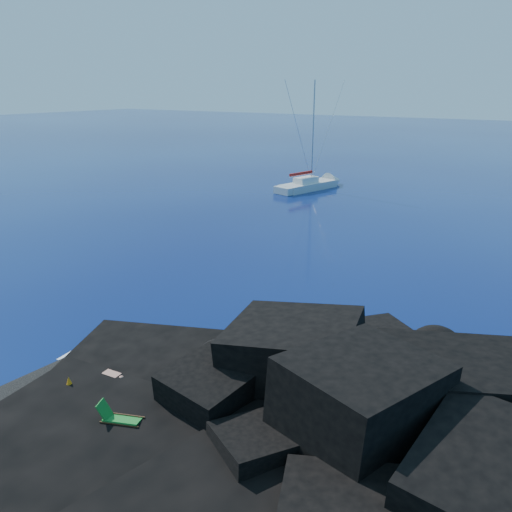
{
  "coord_description": "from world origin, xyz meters",
  "views": [
    {
      "loc": [
        18.09,
        -9.78,
        11.8
      ],
      "look_at": [
        2.74,
        14.61,
        2.0
      ],
      "focal_mm": 35.0,
      "sensor_mm": 36.0,
      "label": 1
    }
  ],
  "objects": [
    {
      "name": "ground",
      "position": [
        0.0,
        0.0,
        0.0
      ],
      "size": [
        400.0,
        400.0,
        0.0
      ],
      "primitive_type": "plane",
      "color": "#04053A",
      "rests_on": "ground"
    },
    {
      "name": "headland",
      "position": [
        13.0,
        3.0,
        0.0
      ],
      "size": [
        24.0,
        24.0,
        3.6
      ],
      "primitive_type": null,
      "color": "black",
      "rests_on": "ground"
    },
    {
      "name": "beach",
      "position": [
        4.5,
        0.5,
        0.0
      ],
      "size": [
        9.08,
        6.86,
        0.7
      ],
      "primitive_type": "cube",
      "rotation": [
        0.0,
        0.0,
        -0.1
      ],
      "color": "black",
      "rests_on": "ground"
    },
    {
      "name": "surf_foam",
      "position": [
        5.0,
        5.0,
        0.0
      ],
      "size": [
        10.0,
        8.0,
        0.06
      ],
      "primitive_type": null,
      "color": "white",
      "rests_on": "ground"
    },
    {
      "name": "sailboat",
      "position": [
        -8.36,
        44.15,
        0.0
      ],
      "size": [
        5.7,
        12.32,
        12.67
      ],
      "primitive_type": null,
      "rotation": [
        0.0,
        0.0,
        -0.27
      ],
      "color": "silver",
      "rests_on": "ground"
    },
    {
      "name": "deck_chair",
      "position": [
        6.22,
        0.22,
        0.86
      ],
      "size": [
        1.62,
        1.14,
        1.02
      ],
      "primitive_type": null,
      "rotation": [
        0.0,
        0.0,
        0.36
      ],
      "color": "#1A7627",
      "rests_on": "beach"
    },
    {
      "name": "towel",
      "position": [
        3.57,
        2.14,
        0.38
      ],
      "size": [
        2.05,
        1.1,
        0.05
      ],
      "primitive_type": "cube",
      "rotation": [
        0.0,
        0.0,
        0.08
      ],
      "color": "silver",
      "rests_on": "beach"
    },
    {
      "name": "sunbather",
      "position": [
        3.57,
        2.14,
        0.54
      ],
      "size": [
        1.92,
        0.66,
        0.28
      ],
      "primitive_type": null,
      "rotation": [
        0.0,
        0.0,
        0.08
      ],
      "color": "#B5755F",
      "rests_on": "towel"
    },
    {
      "name": "marker_cone",
      "position": [
        2.73,
        0.72,
        0.65
      ],
      "size": [
        0.51,
        0.51,
        0.6
      ],
      "primitive_type": "cone",
      "rotation": [
        0.0,
        0.0,
        -0.39
      ],
      "color": "orange",
      "rests_on": "beach"
    }
  ]
}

